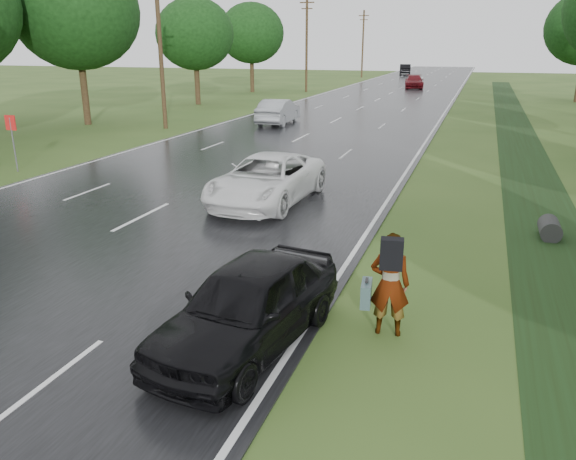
{
  "coord_description": "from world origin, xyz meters",
  "views": [
    {
      "loc": [
        9.43,
        -5.96,
        5.0
      ],
      "look_at": [
        5.84,
        4.6,
        1.3
      ],
      "focal_mm": 35.0,
      "sensor_mm": 36.0,
      "label": 1
    }
  ],
  "objects_px": {
    "white_pickup": "(267,179)",
    "dark_sedan": "(248,305)",
    "pedestrian": "(388,283)",
    "silver_sedan": "(278,112)",
    "road_sign": "(12,132)"
  },
  "relations": [
    {
      "from": "pedestrian",
      "to": "silver_sedan",
      "type": "xyz_separation_m",
      "value": [
        -11.31,
        25.74,
        -0.16
      ]
    },
    {
      "from": "white_pickup",
      "to": "silver_sedan",
      "type": "bearing_deg",
      "value": 111.28
    },
    {
      "from": "road_sign",
      "to": "dark_sedan",
      "type": "xyz_separation_m",
      "value": [
        14.5,
        -10.0,
        -0.85
      ]
    },
    {
      "from": "pedestrian",
      "to": "dark_sedan",
      "type": "relative_size",
      "value": 0.43
    },
    {
      "from": "pedestrian",
      "to": "dark_sedan",
      "type": "distance_m",
      "value": 2.51
    },
    {
      "from": "white_pickup",
      "to": "silver_sedan",
      "type": "xyz_separation_m",
      "value": [
        -6.13,
        18.21,
        0.03
      ]
    },
    {
      "from": "white_pickup",
      "to": "dark_sedan",
      "type": "relative_size",
      "value": 1.25
    },
    {
      "from": "road_sign",
      "to": "pedestrian",
      "type": "relative_size",
      "value": 1.19
    },
    {
      "from": "road_sign",
      "to": "silver_sedan",
      "type": "height_order",
      "value": "road_sign"
    },
    {
      "from": "road_sign",
      "to": "dark_sedan",
      "type": "distance_m",
      "value": 17.63
    },
    {
      "from": "dark_sedan",
      "to": "silver_sedan",
      "type": "xyz_separation_m",
      "value": [
        -9.13,
        26.98,
        0.04
      ]
    },
    {
      "from": "white_pickup",
      "to": "dark_sedan",
      "type": "xyz_separation_m",
      "value": [
        3.0,
        -8.77,
        -0.01
      ]
    },
    {
      "from": "dark_sedan",
      "to": "pedestrian",
      "type": "bearing_deg",
      "value": 38.51
    },
    {
      "from": "white_pickup",
      "to": "dark_sedan",
      "type": "distance_m",
      "value": 9.27
    },
    {
      "from": "road_sign",
      "to": "white_pickup",
      "type": "xyz_separation_m",
      "value": [
        11.5,
        -1.23,
        -0.84
      ]
    }
  ]
}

